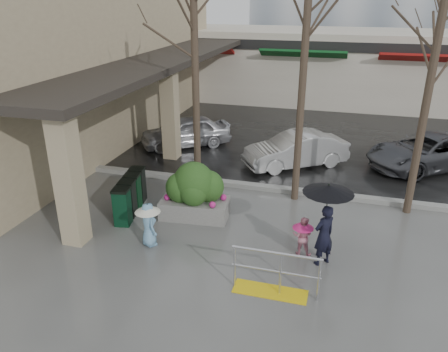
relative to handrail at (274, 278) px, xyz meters
The scene contains 20 objects.
ground 1.85m from the handrail, 138.58° to the left, with size 120.00×120.00×0.00m, color #51514F.
street_asphalt 23.24m from the handrail, 93.36° to the left, with size 120.00×36.00×0.01m, color black.
curb 5.38m from the handrail, 104.66° to the left, with size 120.00×0.30×0.15m, color gray.
near_building 14.32m from the handrail, 138.39° to the left, with size 6.00×18.00×8.00m, color tan.
canopy_slab 11.54m from the handrail, 123.81° to the left, with size 2.80×18.00×0.25m, color #2D2823.
pillar_front 5.48m from the handrail, behind, with size 0.55×0.55×3.50m, color tan.
pillar_back 9.02m from the handrail, 126.15° to the left, with size 0.55×0.55×3.50m, color tan.
storefront_row 19.25m from the handrail, 88.07° to the left, with size 34.00×6.74×4.00m.
handrail is the anchor object (origin of this frame).
tree_west 7.52m from the handrail, 124.99° to the left, with size 3.20×3.20×6.80m.
tree_midwest 6.83m from the handrail, 91.91° to the left, with size 3.20×3.20×7.00m.
tree_mideast 7.28m from the handrail, 56.81° to the left, with size 3.20×3.20×6.50m.
woman 1.91m from the handrail, 57.06° to the left, with size 1.15×1.15×2.08m.
child_pink 1.74m from the handrail, 76.22° to the left, with size 0.52×0.52×1.01m.
child_blue 3.55m from the handrail, 162.57° to the left, with size 0.67×0.65×1.16m.
planter 3.97m from the handrail, 134.43° to the left, with size 2.00×1.17×1.67m.
news_boxes 5.33m from the handrail, 151.06° to the left, with size 0.77×1.99×1.08m.
car_a 10.12m from the handrail, 121.10° to the left, with size 1.49×3.70×1.26m, color silver.
car_b 7.63m from the handrail, 93.92° to the left, with size 1.33×3.82×1.26m, color silver.
car_c 9.69m from the handrail, 64.70° to the left, with size 2.09×4.53×1.26m, color #505156.
Camera 1 is at (2.46, -8.90, 5.97)m, focal length 35.00 mm.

